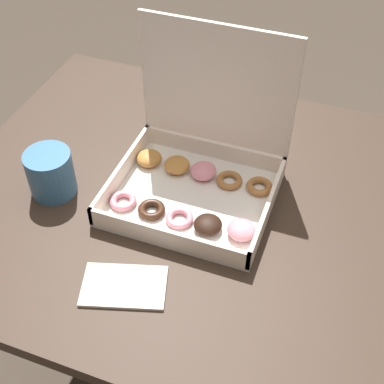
% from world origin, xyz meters
% --- Properties ---
extents(ground_plane, '(8.00, 8.00, 0.00)m').
position_xyz_m(ground_plane, '(0.00, 0.00, 0.00)').
color(ground_plane, '#42382D').
extents(dining_table, '(1.12, 0.81, 0.71)m').
position_xyz_m(dining_table, '(0.00, 0.00, 0.61)').
color(dining_table, '#38281E').
rests_on(dining_table, ground_plane).
extents(donut_box, '(0.31, 0.28, 0.31)m').
position_xyz_m(donut_box, '(-0.07, 0.04, 0.77)').
color(donut_box, silver).
rests_on(donut_box, dining_table).
extents(coffee_mug, '(0.09, 0.09, 0.09)m').
position_xyz_m(coffee_mug, '(-0.34, -0.08, 0.76)').
color(coffee_mug, teal).
rests_on(coffee_mug, dining_table).
extents(paper_napkin, '(0.16, 0.13, 0.01)m').
position_xyz_m(paper_napkin, '(-0.10, -0.24, 0.71)').
color(paper_napkin, silver).
rests_on(paper_napkin, dining_table).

